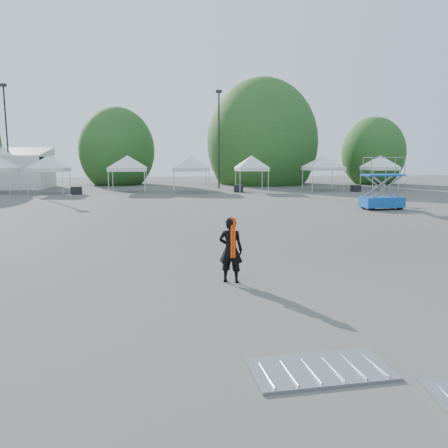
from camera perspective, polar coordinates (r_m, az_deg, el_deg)
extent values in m
plane|color=#474442|center=(13.17, 2.77, -5.28)|extent=(120.00, 120.00, 0.00)
cylinder|color=black|center=(49.19, -26.47, 9.95)|extent=(0.16, 0.16, 10.00)
cube|color=black|center=(49.65, -26.89, 15.89)|extent=(0.60, 0.25, 0.30)
cylinder|color=black|center=(44.92, -0.67, 10.73)|extent=(0.16, 0.16, 9.50)
cube|color=black|center=(45.35, -0.68, 16.93)|extent=(0.60, 0.25, 0.30)
cylinder|color=#382314|center=(52.93, -13.69, 6.27)|extent=(0.36, 0.36, 2.27)
ellipsoid|color=#20521B|center=(52.89, -13.80, 9.31)|extent=(4.16, 4.16, 4.78)
cylinder|color=#382314|center=(52.83, 4.96, 6.77)|extent=(0.36, 0.36, 2.80)
ellipsoid|color=#20521B|center=(52.82, 5.01, 10.51)|extent=(5.12, 5.12, 5.89)
cylinder|color=#382314|center=(55.24, 18.78, 6.06)|extent=(0.36, 0.36, 2.10)
ellipsoid|color=#20521B|center=(55.20, 18.91, 8.74)|extent=(3.84, 3.84, 4.42)
cylinder|color=silver|center=(41.98, -26.21, 4.86)|extent=(0.06, 0.06, 2.00)
cylinder|color=silver|center=(44.57, -25.09, 5.11)|extent=(0.06, 0.06, 2.00)
cylinder|color=silver|center=(40.66, -24.27, 4.89)|extent=(0.06, 0.06, 2.00)
cylinder|color=silver|center=(39.92, -20.29, 5.06)|extent=(0.06, 0.06, 2.00)
cylinder|color=silver|center=(43.42, -23.18, 5.15)|extent=(0.06, 0.06, 2.00)
cylinder|color=silver|center=(42.73, -19.44, 5.31)|extent=(0.06, 0.06, 2.00)
cube|color=silver|center=(41.61, -21.88, 6.59)|extent=(3.08, 3.08, 0.30)
pyramid|color=silver|center=(41.60, -21.98, 8.31)|extent=(4.36, 4.36, 1.10)
cylinder|color=silver|center=(39.36, -14.85, 5.26)|extent=(0.06, 0.06, 2.00)
cylinder|color=silver|center=(39.08, -10.32, 5.39)|extent=(0.06, 0.06, 2.00)
cylinder|color=silver|center=(42.43, -14.32, 5.51)|extent=(0.06, 0.06, 2.00)
cylinder|color=silver|center=(42.18, -10.11, 5.63)|extent=(0.06, 0.06, 2.00)
cube|color=silver|center=(40.69, -12.45, 6.98)|extent=(3.30, 3.30, 0.30)
pyramid|color=silver|center=(40.68, -12.51, 8.74)|extent=(4.67, 4.67, 1.10)
cylinder|color=silver|center=(38.34, -6.55, 5.41)|extent=(0.06, 0.06, 2.00)
cylinder|color=silver|center=(38.51, -1.98, 5.48)|extent=(0.06, 0.06, 2.00)
cylinder|color=silver|center=(41.39, -6.62, 5.65)|extent=(0.06, 0.06, 2.00)
cylinder|color=silver|center=(41.55, -2.38, 5.71)|extent=(0.06, 0.06, 2.00)
cube|color=silver|center=(39.88, -4.40, 7.12)|extent=(3.26, 3.26, 0.30)
pyramid|color=silver|center=(39.86, -4.42, 8.92)|extent=(4.61, 4.61, 1.10)
cylinder|color=silver|center=(39.23, 2.11, 5.54)|extent=(0.06, 0.06, 2.00)
cylinder|color=silver|center=(39.74, 5.81, 5.54)|extent=(0.06, 0.06, 2.00)
cylinder|color=silver|center=(41.78, 1.52, 5.74)|extent=(0.06, 0.06, 2.00)
cylinder|color=silver|center=(42.26, 5.00, 5.74)|extent=(0.06, 0.06, 2.00)
cube|color=silver|center=(40.69, 3.62, 7.16)|extent=(2.79, 2.79, 0.30)
pyramid|color=silver|center=(40.67, 3.64, 8.92)|extent=(3.94, 3.94, 1.10)
cylinder|color=silver|center=(41.30, 11.49, 5.53)|extent=(0.06, 0.06, 2.00)
cylinder|color=silver|center=(42.38, 15.42, 5.47)|extent=(0.06, 0.06, 2.00)
cylinder|color=silver|center=(44.19, 10.21, 5.76)|extent=(0.06, 0.06, 2.00)
cylinder|color=silver|center=(45.20, 13.92, 5.71)|extent=(0.06, 0.06, 2.00)
cube|color=silver|center=(43.20, 12.81, 7.06)|extent=(3.25, 3.25, 0.30)
pyramid|color=silver|center=(43.18, 12.87, 8.71)|extent=(4.60, 4.60, 1.10)
cylinder|color=silver|center=(44.08, 18.84, 5.43)|extent=(0.06, 0.06, 2.00)
cylinder|color=silver|center=(45.32, 21.89, 5.35)|extent=(0.06, 0.06, 2.00)
cylinder|color=silver|center=(46.49, 17.39, 5.65)|extent=(0.06, 0.06, 2.00)
cylinder|color=silver|center=(47.67, 20.32, 5.57)|extent=(0.06, 0.06, 2.00)
cube|color=silver|center=(45.83, 19.68, 6.85)|extent=(2.87, 2.87, 0.30)
pyramid|color=silver|center=(45.82, 19.76, 8.41)|extent=(4.06, 4.06, 1.10)
imported|color=black|center=(11.14, 0.88, -3.39)|extent=(0.72, 0.60, 1.70)
cube|color=#FF3F05|center=(10.91, 1.01, -1.84)|extent=(0.14, 0.02, 1.02)
cube|color=#0D49AE|center=(28.53, 19.90, 2.74)|extent=(2.53, 1.35, 0.62)
cube|color=#0D49AE|center=(28.42, 20.07, 6.04)|extent=(2.42, 1.30, 0.10)
cylinder|color=black|center=(27.66, 18.74, 2.04)|extent=(0.38, 0.17, 0.37)
cylinder|color=black|center=(28.60, 21.99, 2.07)|extent=(0.38, 0.17, 0.37)
cylinder|color=black|center=(28.56, 17.75, 2.29)|extent=(0.38, 0.17, 0.37)
cylinder|color=black|center=(29.47, 20.93, 2.31)|extent=(0.38, 0.17, 0.37)
cube|color=#93969A|center=(7.08, 12.43, -18.03)|extent=(2.15, 1.17, 0.05)
cube|color=black|center=(39.76, -18.72, 4.15)|extent=(0.85, 0.68, 0.65)
cube|color=black|center=(40.14, 1.91, 4.66)|extent=(0.96, 0.80, 0.67)
cube|color=black|center=(42.42, 16.83, 4.47)|extent=(0.86, 0.72, 0.60)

